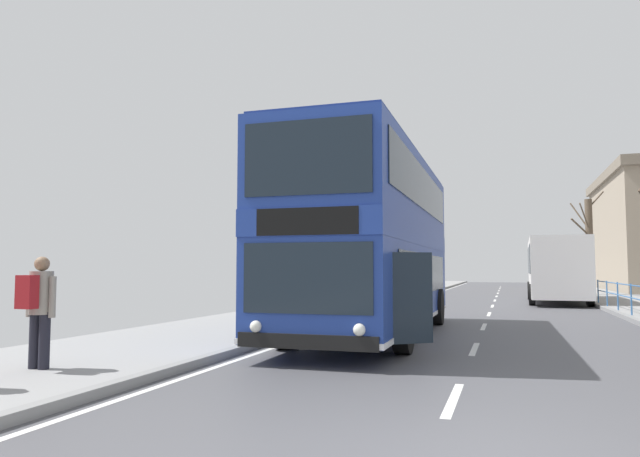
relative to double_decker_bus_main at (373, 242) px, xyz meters
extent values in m
cube|color=silver|center=(2.49, -6.55, -2.29)|extent=(0.12, 2.00, 0.00)
cube|color=silver|center=(2.49, -1.75, -2.29)|extent=(0.12, 2.00, 0.00)
cube|color=silver|center=(2.49, 3.05, -2.29)|extent=(0.12, 2.00, 0.00)
cube|color=silver|center=(2.49, 7.85, -2.29)|extent=(0.12, 2.00, 0.00)
cube|color=silver|center=(2.49, 12.65, -2.29)|extent=(0.12, 2.00, 0.00)
cube|color=silver|center=(2.49, 17.45, -2.29)|extent=(0.12, 2.00, 0.00)
cube|color=silver|center=(2.49, 22.25, -2.29)|extent=(0.12, 2.00, 0.00)
cube|color=silver|center=(2.49, 27.05, -2.29)|extent=(0.12, 2.00, 0.00)
cube|color=silver|center=(2.49, 31.85, -2.29)|extent=(0.12, 2.00, 0.00)
cube|color=silver|center=(2.49, 36.65, -2.29)|extent=(0.12, 2.00, 0.00)
cube|color=silver|center=(2.49, 41.45, -2.29)|extent=(0.12, 2.00, 0.00)
cube|color=silver|center=(-1.46, -9.15, -2.29)|extent=(0.12, 133.00, 0.00)
cube|color=gray|center=(-1.81, -9.15, -2.22)|extent=(0.20, 140.00, 0.14)
cube|color=navy|center=(0.00, 0.02, -1.03)|extent=(2.62, 10.28, 1.82)
cube|color=navy|center=(0.00, 0.02, 0.11)|extent=(2.63, 10.33, 0.47)
cube|color=navy|center=(0.00, 0.02, 1.18)|extent=(2.62, 10.28, 1.66)
cube|color=navy|center=(0.00, 0.02, 2.05)|extent=(2.54, 9.97, 0.08)
cube|color=#19232D|center=(0.04, -5.13, -0.82)|extent=(2.22, 0.05, 1.16)
cube|color=black|center=(0.04, -5.13, 0.11)|extent=(1.77, 0.05, 0.45)
cube|color=#19232D|center=(0.04, -5.13, 1.18)|extent=(2.22, 0.05, 1.26)
cube|color=black|center=(0.04, -5.13, -1.84)|extent=(2.40, 0.10, 0.24)
cube|color=silver|center=(0.00, 0.02, -1.88)|extent=(2.64, 10.33, 0.10)
cube|color=#19232D|center=(1.27, 0.28, -0.78)|extent=(0.09, 8.00, 0.94)
cube|color=#19232D|center=(1.27, 0.03, 1.26)|extent=(0.10, 9.23, 1.00)
cube|color=#19232D|center=(-1.28, 0.26, -0.78)|extent=(0.09, 8.00, 0.94)
cube|color=#19232D|center=(-1.28, 0.00, 1.26)|extent=(0.10, 9.23, 1.00)
sphere|color=white|center=(0.93, -5.14, -1.62)|extent=(0.20, 0.20, 0.20)
sphere|color=white|center=(-0.84, -5.15, -1.62)|extent=(0.20, 0.20, 0.20)
cube|color=#19232D|center=(1.58, -4.05, -1.16)|extent=(0.67, 0.50, 1.56)
cube|color=black|center=(1.23, -3.75, -1.16)|extent=(0.11, 0.90, 1.56)
cylinder|color=black|center=(1.24, -2.90, -1.77)|extent=(0.31, 1.04, 1.04)
cylinder|color=black|center=(-1.19, -2.92, -1.77)|extent=(0.31, 1.04, 1.04)
cylinder|color=black|center=(1.18, 3.26, -1.77)|extent=(0.31, 1.04, 1.04)
cylinder|color=black|center=(-1.24, 3.23, -1.77)|extent=(0.31, 1.04, 1.04)
cube|color=white|center=(5.42, 16.41, -0.61)|extent=(2.67, 9.08, 2.73)
cube|color=#19232D|center=(4.17, 16.44, -0.22)|extent=(0.18, 7.67, 1.31)
cube|color=#19232D|center=(6.67, 16.39, -0.22)|extent=(0.18, 7.67, 1.31)
cube|color=#19232D|center=(5.52, 20.94, -0.33)|extent=(2.13, 0.08, 1.64)
cylinder|color=black|center=(4.29, 18.95, -1.81)|extent=(0.30, 0.97, 0.96)
cylinder|color=black|center=(6.66, 18.90, -1.81)|extent=(0.30, 0.97, 0.96)
cylinder|color=black|center=(4.18, 13.73, -1.81)|extent=(0.30, 0.97, 0.96)
cylinder|color=black|center=(6.55, 13.68, -1.81)|extent=(0.30, 0.97, 0.96)
cylinder|color=#386BA8|center=(6.94, 6.91, -1.65)|extent=(0.05, 0.05, 1.01)
cylinder|color=#386BA8|center=(6.94, 9.32, -1.65)|extent=(0.05, 0.05, 1.01)
cylinder|color=#386BA8|center=(6.94, 11.74, -1.65)|extent=(0.05, 0.05, 1.01)
cylinder|color=#386BA8|center=(6.94, 14.15, -1.65)|extent=(0.05, 0.05, 1.01)
cylinder|color=black|center=(-3.60, -7.03, -1.73)|extent=(0.17, 0.17, 0.85)
cylinder|color=black|center=(-3.41, -7.04, -1.73)|extent=(0.17, 0.17, 0.85)
cylinder|color=gray|center=(-3.51, -7.04, -1.02)|extent=(0.35, 0.35, 0.64)
cylinder|color=gray|center=(-3.73, -7.03, -1.08)|extent=(0.10, 0.10, 0.61)
cylinder|color=gray|center=(-3.29, -7.05, -1.08)|extent=(0.10, 0.10, 0.61)
sphere|color=#84664C|center=(-3.51, -7.04, -0.59)|extent=(0.23, 0.23, 0.22)
cube|color=maroon|center=(-3.52, -7.30, -1.00)|extent=(0.29, 0.19, 0.49)
cylinder|color=brown|center=(7.84, 23.73, 0.68)|extent=(0.42, 0.42, 5.67)
cylinder|color=brown|center=(7.39, 24.15, 2.54)|extent=(1.01, 0.96, 1.74)
cylinder|color=brown|center=(8.26, 23.74, 3.46)|extent=(0.91, 0.11, 1.03)
cylinder|color=brown|center=(7.31, 23.31, 1.82)|extent=(1.16, 0.96, 1.06)
cylinder|color=brown|center=(7.51, 22.85, 2.42)|extent=(0.75, 1.84, 1.44)
camera|label=1|loc=(3.17, -14.05, -0.67)|focal=32.51mm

